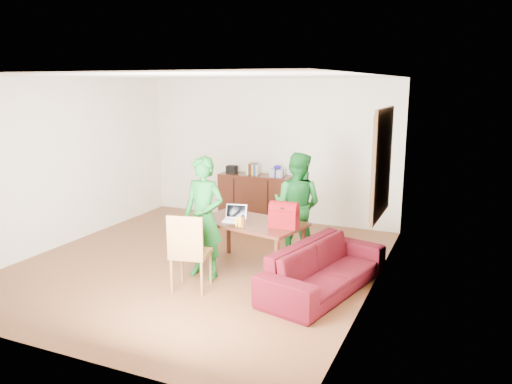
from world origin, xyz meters
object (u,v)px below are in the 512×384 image
at_px(person_far, 297,205).
at_px(laptop, 234,218).
at_px(bottle, 243,221).
at_px(red_bag, 284,217).
at_px(person_near, 204,217).
at_px(sofa, 324,268).
at_px(table, 250,227).
at_px(chair, 191,267).

bearing_deg(person_far, laptop, 58.56).
xyz_separation_m(laptop, bottle, (0.25, -0.25, 0.05)).
xyz_separation_m(laptop, red_bag, (0.75, -0.00, 0.10)).
bearing_deg(person_far, person_near, 59.81).
height_order(red_bag, sofa, red_bag).
relative_size(person_far, sofa, 0.79).
xyz_separation_m(table, laptop, (-0.21, -0.09, 0.13)).
relative_size(person_near, bottle, 9.38).
height_order(person_near, sofa, person_near).
xyz_separation_m(table, chair, (-0.40, -0.97, -0.32)).
height_order(person_far, red_bag, person_far).
bearing_deg(person_far, bottle, 75.84).
xyz_separation_m(chair, bottle, (0.45, 0.63, 0.49)).
bearing_deg(laptop, person_near, -133.83).
xyz_separation_m(table, person_near, (-0.47, -0.50, 0.21)).
bearing_deg(laptop, person_far, 42.13).
xyz_separation_m(person_near, laptop, (0.26, 0.41, -0.09)).
bearing_deg(red_bag, person_far, 94.34).
distance_m(table, red_bag, 0.59).
bearing_deg(laptop, red_bag, -11.93).
bearing_deg(person_far, table, 66.19).
bearing_deg(laptop, bottle, -55.87).
xyz_separation_m(person_far, laptop, (-0.64, -0.87, -0.06)).
height_order(person_far, bottle, person_far).
relative_size(table, chair, 1.61).
bearing_deg(person_near, table, 49.59).
bearing_deg(table, laptop, -145.21).
bearing_deg(person_near, red_bag, 24.75).
distance_m(chair, person_near, 0.72).
xyz_separation_m(chair, sofa, (1.58, 0.65, 0.00)).
height_order(laptop, bottle, laptop).
bearing_deg(sofa, red_bag, 84.60).
relative_size(chair, person_near, 0.61).
height_order(table, red_bag, red_bag).
xyz_separation_m(chair, person_near, (-0.06, 0.47, 0.53)).
distance_m(table, person_far, 0.91).
height_order(table, person_near, person_near).
bearing_deg(chair, person_near, 85.62).
xyz_separation_m(table, person_far, (0.42, 0.78, 0.19)).
xyz_separation_m(chair, red_bag, (0.94, 0.88, 0.55)).
relative_size(bottle, sofa, 0.09).
bearing_deg(person_far, chair, 69.33).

